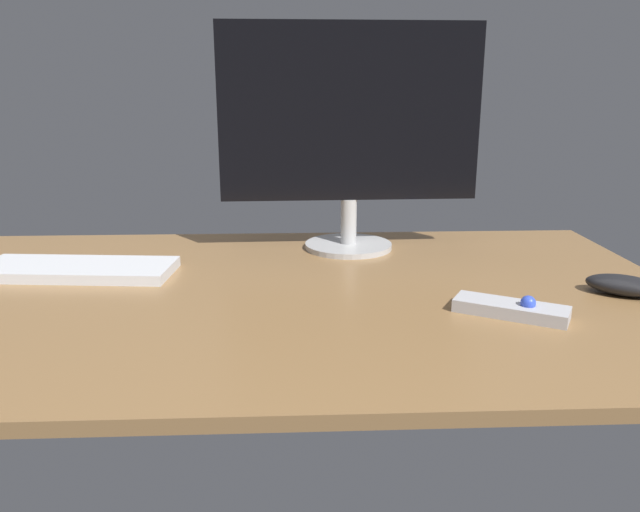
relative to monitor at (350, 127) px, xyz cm
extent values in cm
cube|color=olive|center=(-15.02, -27.49, -26.53)|extent=(140.00, 84.00, 2.00)
cylinder|color=#B8B8B8|center=(0.00, 0.00, -24.97)|extent=(18.48, 18.48, 1.12)
cylinder|color=#B8B8B8|center=(0.00, 0.00, -19.64)|extent=(3.36, 3.36, 9.53)
cube|color=black|center=(0.00, 0.00, 2.76)|extent=(53.17, 3.48, 35.28)
cube|color=silver|center=(-51.69, -16.58, -24.58)|extent=(36.04, 16.41, 1.90)
ellipsoid|color=black|center=(43.05, -32.40, -23.88)|extent=(13.25, 11.44, 3.28)
cube|color=#B7B7BC|center=(21.14, -41.02, -24.55)|extent=(17.34, 13.09, 1.95)
sphere|color=blue|center=(23.25, -42.22, -23.18)|extent=(2.29, 2.29, 2.29)
camera|label=1|loc=(-11.94, -129.22, 8.67)|focal=35.19mm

